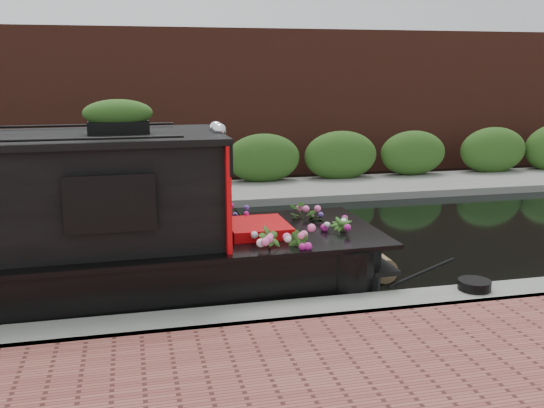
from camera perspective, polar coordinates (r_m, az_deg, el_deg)
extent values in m
plane|color=black|center=(10.11, -7.85, -4.51)|extent=(80.00, 80.00, 0.00)
cube|color=gray|center=(7.04, -5.18, -12.33)|extent=(40.00, 0.60, 0.50)
cube|color=slate|center=(14.16, -9.50, 0.43)|extent=(40.00, 2.40, 0.34)
cube|color=#2D541C|center=(15.04, -9.73, 1.14)|extent=(40.00, 1.10, 2.80)
cube|color=#54261C|center=(17.10, -10.19, 2.51)|extent=(40.00, 1.00, 8.00)
cube|color=red|center=(7.89, -5.11, 1.35)|extent=(0.10, 1.75, 1.35)
cube|color=black|center=(6.93, -14.99, 0.01)|extent=(0.90, 0.05, 0.55)
cube|color=red|center=(8.15, -1.38, -3.48)|extent=(0.82, 0.92, 0.50)
sphere|color=white|center=(7.64, -5.00, 6.93)|extent=(0.18, 0.18, 0.18)
sphere|color=white|center=(7.91, -5.30, 7.13)|extent=(0.18, 0.18, 0.18)
cube|color=black|center=(7.70, -14.24, 6.99)|extent=(0.74, 0.29, 0.15)
ellipsoid|color=red|center=(7.68, -14.32, 8.44)|extent=(0.81, 0.30, 0.24)
imported|color=#2F5A1E|center=(7.48, -0.22, -4.47)|extent=(0.40, 0.37, 0.63)
imported|color=#2F5A1E|center=(7.53, 2.44, -4.68)|extent=(0.34, 0.37, 0.55)
imported|color=#2F5A1E|center=(8.89, 3.36, -1.88)|extent=(0.62, 0.58, 0.57)
imported|color=#2F5A1E|center=(8.28, 6.42, -3.13)|extent=(0.43, 0.43, 0.54)
imported|color=#2F5A1E|center=(8.77, -3.02, -2.08)|extent=(0.24, 0.32, 0.57)
cylinder|color=brown|center=(8.84, 10.23, -5.94)|extent=(0.35, 0.38, 0.35)
cylinder|color=black|center=(8.07, 18.51, -7.23)|extent=(0.41, 0.41, 0.12)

